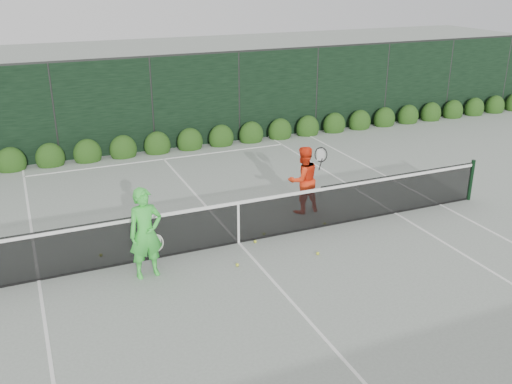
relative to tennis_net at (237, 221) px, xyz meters
name	(u,v)px	position (x,y,z in m)	size (l,w,h in m)	color
ground	(239,243)	(0.02, 0.00, -0.53)	(80.00, 80.00, 0.00)	gray
tennis_net	(237,221)	(0.00, 0.00, 0.00)	(12.90, 0.10, 1.07)	black
player_woman	(146,233)	(-2.10, -0.61, 0.37)	(0.70, 0.50, 1.80)	#40DA44
player_man	(303,180)	(2.10, 0.99, 0.30)	(0.91, 0.69, 1.66)	#FF3915
court_lines	(239,243)	(0.02, 0.00, -0.53)	(11.03, 23.83, 0.01)	white
windscreen_fence	(297,228)	(0.02, -2.71, 0.98)	(32.00, 21.07, 3.06)	black
hedge_row	(157,146)	(0.02, 7.15, -0.30)	(31.66, 0.65, 0.94)	#17380F
tennis_balls	(252,245)	(0.23, -0.26, -0.50)	(5.12, 1.78, 0.07)	#C8D52F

